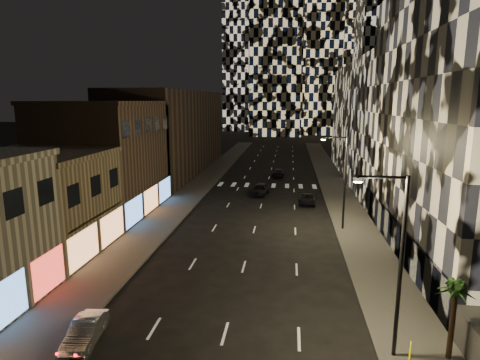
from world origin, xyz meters
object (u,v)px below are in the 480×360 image
(streetlight_far, at_px, (343,176))
(car_dark_rightlane, at_px, (307,199))
(car_silver_parked, at_px, (85,332))
(car_dark_midlane, at_px, (260,189))
(streetlight_near, at_px, (396,255))
(car_dark_oncoming, at_px, (278,173))
(palm_tree, at_px, (455,294))

(streetlight_far, height_order, car_dark_rightlane, streetlight_far)
(car_silver_parked, xyz_separation_m, car_dark_midlane, (6.59, 34.44, 0.16))
(streetlight_near, distance_m, car_dark_midlane, 35.17)
(car_dark_rightlane, bearing_deg, car_dark_midlane, 151.25)
(car_dark_oncoming, distance_m, car_dark_rightlane, 18.08)
(streetlight_near, relative_size, car_dark_rightlane, 2.11)
(car_dark_rightlane, height_order, palm_tree, palm_tree)
(streetlight_near, xyz_separation_m, car_dark_oncoming, (-6.88, 47.37, -4.70))
(streetlight_far, distance_m, palm_tree, 20.17)
(palm_tree, bearing_deg, car_dark_rightlane, 100.87)
(car_dark_midlane, distance_m, car_dark_rightlane, 7.21)
(streetlight_far, xyz_separation_m, car_dark_rightlane, (-2.83, 9.75, -4.76))
(car_dark_oncoming, xyz_separation_m, palm_tree, (9.74, -47.25, 2.81))
(car_dark_rightlane, bearing_deg, streetlight_near, -79.90)
(car_dark_oncoming, distance_m, palm_tree, 48.33)
(car_dark_midlane, xyz_separation_m, car_dark_rightlane, (6.02, -3.97, -0.19))
(car_silver_parked, height_order, car_dark_oncoming, car_dark_oncoming)
(streetlight_near, distance_m, car_dark_rightlane, 30.27)
(streetlight_far, relative_size, car_silver_parked, 2.38)
(streetlight_far, xyz_separation_m, palm_tree, (2.86, -19.88, -1.88))
(streetlight_far, xyz_separation_m, car_dark_midlane, (-8.85, 13.73, -4.57))
(car_silver_parked, height_order, car_dark_rightlane, car_silver_parked)
(streetlight_near, relative_size, streetlight_far, 1.00)
(car_dark_rightlane, xyz_separation_m, palm_tree, (5.69, -29.63, 2.88))
(car_dark_oncoming, height_order, car_dark_rightlane, car_dark_oncoming)
(car_dark_midlane, relative_size, car_dark_rightlane, 1.07)
(car_dark_midlane, height_order, car_dark_rightlane, car_dark_midlane)
(streetlight_far, height_order, car_dark_midlane, streetlight_far)
(car_dark_rightlane, relative_size, palm_tree, 1.06)
(car_dark_midlane, height_order, car_dark_oncoming, car_dark_midlane)
(streetlight_near, relative_size, car_dark_midlane, 1.97)
(car_silver_parked, relative_size, car_dark_oncoming, 0.83)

